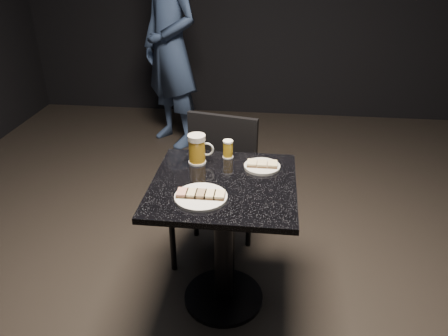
{
  "coord_description": "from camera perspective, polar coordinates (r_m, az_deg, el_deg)",
  "views": [
    {
      "loc": [
        0.21,
        -1.82,
        1.8
      ],
      "look_at": [
        0.0,
        0.02,
        0.82
      ],
      "focal_mm": 35.0,
      "sensor_mm": 36.0,
      "label": 1
    }
  ],
  "objects": [
    {
      "name": "canapes_on_plate_large",
      "position": [
        1.98,
        -3.05,
        -3.4
      ],
      "size": [
        0.22,
        0.07,
        0.02
      ],
      "color": "#4C3521",
      "rests_on": "plate_large"
    },
    {
      "name": "patron",
      "position": [
        4.13,
        -7.0,
        15.33
      ],
      "size": [
        0.8,
        0.77,
        1.84
      ],
      "primitive_type": "imported",
      "rotation": [
        0.0,
        0.0,
        -0.71
      ],
      "color": "navy",
      "rests_on": "floor"
    },
    {
      "name": "beer_mug",
      "position": [
        2.27,
        -3.49,
        2.49
      ],
      "size": [
        0.14,
        0.09,
        0.16
      ],
      "color": "white",
      "rests_on": "table"
    },
    {
      "name": "beer_tumbler",
      "position": [
        2.34,
        0.52,
        2.5
      ],
      "size": [
        0.06,
        0.06,
        0.1
      ],
      "color": "silver",
      "rests_on": "table"
    },
    {
      "name": "plate_small",
      "position": [
        2.25,
        4.99,
        0.2
      ],
      "size": [
        0.19,
        0.19,
        0.01
      ],
      "primitive_type": "cylinder",
      "color": "silver",
      "rests_on": "table"
    },
    {
      "name": "floor",
      "position": [
        2.57,
        -0.05,
        -16.64
      ],
      "size": [
        6.0,
        6.0,
        0.0
      ],
      "primitive_type": "plane",
      "color": "black",
      "rests_on": "ground"
    },
    {
      "name": "canapes_on_plate_small",
      "position": [
        2.25,
        5.01,
        0.57
      ],
      "size": [
        0.15,
        0.07,
        0.02
      ],
      "color": "#4C3521",
      "rests_on": "plate_small"
    },
    {
      "name": "table",
      "position": [
        2.24,
        -0.06,
        -7.32
      ],
      "size": [
        0.7,
        0.7,
        0.75
      ],
      "color": "black",
      "rests_on": "floor"
    },
    {
      "name": "plate_large",
      "position": [
        1.99,
        -3.04,
        -3.8
      ],
      "size": [
        0.24,
        0.24,
        0.01
      ],
      "primitive_type": "cylinder",
      "color": "white",
      "rests_on": "table"
    },
    {
      "name": "chair",
      "position": [
        2.62,
        -1.08,
        -1.9
      ],
      "size": [
        0.51,
        0.51,
        0.89
      ],
      "color": "black",
      "rests_on": "floor"
    }
  ]
}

